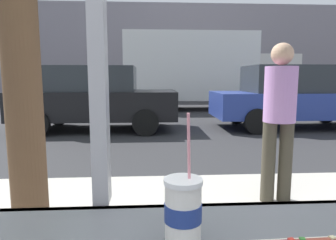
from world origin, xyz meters
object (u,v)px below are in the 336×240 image
at_px(parked_car_black, 96,98).
at_px(box_truck, 204,69).
at_px(parked_car_blue, 294,97).
at_px(pedestrian, 279,113).
at_px(soda_cup_right, 183,211).

xyz_separation_m(parked_car_black, box_truck, (3.78, 5.09, 0.88)).
relative_size(parked_car_blue, pedestrian, 2.79).
bearing_deg(soda_cup_right, parked_car_black, 101.17).
height_order(soda_cup_right, pedestrian, pedestrian).
relative_size(soda_cup_right, box_truck, 0.04).
height_order(box_truck, pedestrian, box_truck).
bearing_deg(pedestrian, box_truck, 84.14).
xyz_separation_m(parked_car_blue, pedestrian, (-2.68, -5.20, 0.18)).
bearing_deg(box_truck, parked_car_blue, -72.30).
distance_m(parked_car_blue, box_truck, 5.42).
relative_size(soda_cup_right, parked_car_black, 0.08).
relative_size(parked_car_black, box_truck, 0.57).
bearing_deg(pedestrian, soda_cup_right, -118.11).
bearing_deg(parked_car_blue, box_truck, 107.70).
distance_m(box_truck, pedestrian, 10.37).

